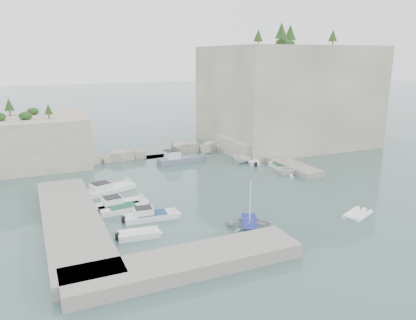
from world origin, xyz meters
name	(u,v)px	position (x,y,z in m)	size (l,w,h in m)	color
ground	(230,198)	(0.00, 0.00, 0.00)	(400.00, 400.00, 0.00)	#41625F
cliff_east	(286,95)	(23.00, 23.00, 8.50)	(26.00, 22.00, 17.00)	beige
cliff_terrace	(251,145)	(13.00, 18.00, 1.25)	(8.00, 10.00, 2.50)	beige
outcrop_west	(28,141)	(-20.00, 25.00, 3.50)	(16.00, 14.00, 7.00)	beige
quay_west	(72,222)	(-17.00, -1.00, 0.55)	(5.00, 24.00, 1.10)	#9E9689
quay_south	(187,262)	(-10.00, -12.50, 0.55)	(18.00, 4.00, 1.10)	#9E9689
ledge_east	(281,161)	(13.50, 10.00, 0.40)	(3.00, 16.00, 0.80)	#9E9689
breakwater	(161,152)	(-1.00, 22.00, 0.70)	(28.00, 3.00, 1.40)	beige
motorboat_a	(109,192)	(-11.92, 7.79, 0.00)	(6.93, 2.06, 1.40)	white
motorboat_b	(121,207)	(-11.77, 2.26, 0.00)	(6.17, 2.02, 1.40)	white
motorboat_c	(123,211)	(-11.82, 1.02, 0.00)	(5.18, 1.88, 0.70)	white
motorboat_d	(152,219)	(-9.67, -2.13, 0.00)	(5.75, 1.71, 1.40)	white
motorboat_e	(139,237)	(-11.88, -5.62, 0.00)	(3.89, 1.59, 0.70)	white
rowboat	(250,226)	(-1.82, -7.57, 0.00)	(2.96, 4.14, 0.86)	silver
inflatable_dinghy	(357,216)	(9.26, -9.75, 0.00)	(3.54, 1.72, 0.44)	white
tender_east_a	(287,175)	(11.09, 4.99, 0.00)	(3.17, 3.67, 1.93)	white
tender_east_b	(279,168)	(11.99, 8.19, 0.00)	(4.61, 1.57, 0.70)	white
tender_east_c	(253,163)	(10.08, 12.30, 0.00)	(4.41, 1.43, 0.70)	white
tender_east_d	(245,162)	(9.24, 13.05, 0.00)	(1.83, 4.86, 1.88)	white
work_boat	(181,163)	(0.44, 16.77, 0.00)	(7.61, 2.25, 2.20)	slate
rowboat_mast	(250,201)	(-1.82, -7.57, 2.53)	(0.10, 0.10, 4.20)	white
vegetation	(259,41)	(17.83, 24.40, 17.93)	(53.48, 13.88, 13.40)	#1E4219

